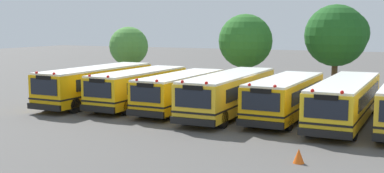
{
  "coord_description": "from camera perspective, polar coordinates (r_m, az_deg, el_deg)",
  "views": [
    {
      "loc": [
        10.36,
        -28.16,
        5.51
      ],
      "look_at": [
        -2.75,
        0.0,
        1.6
      ],
      "focal_mm": 45.53,
      "sensor_mm": 36.0,
      "label": 1
    }
  ],
  "objects": [
    {
      "name": "ground_plane",
      "position": [
        30.51,
        4.7,
        -3.26
      ],
      "size": [
        160.0,
        160.0,
        0.0
      ],
      "primitive_type": "plane",
      "color": "#514F4C"
    },
    {
      "name": "tree_1",
      "position": [
        40.46,
        6.28,
        5.41
      ],
      "size": [
        4.46,
        4.46,
        6.46
      ],
      "color": "#4C3823",
      "rests_on": "ground_plane"
    },
    {
      "name": "school_bus_5",
      "position": [
        28.83,
        17.55,
        -1.45
      ],
      "size": [
        2.78,
        11.62,
        2.57
      ],
      "rotation": [
        0.0,
        0.0,
        3.12
      ],
      "color": "yellow",
      "rests_on": "ground_plane"
    },
    {
      "name": "school_bus_3",
      "position": [
        30.14,
        4.44,
        -0.68
      ],
      "size": [
        2.64,
        10.97,
        2.66
      ],
      "rotation": [
        0.0,
        0.0,
        3.14
      ],
      "color": "yellow",
      "rests_on": "ground_plane"
    },
    {
      "name": "school_bus_4",
      "position": [
        29.15,
        10.88,
        -1.15
      ],
      "size": [
        2.77,
        9.32,
        2.57
      ],
      "rotation": [
        0.0,
        0.0,
        3.11
      ],
      "color": "#EAA80C",
      "rests_on": "ground_plane"
    },
    {
      "name": "school_bus_2",
      "position": [
        31.58,
        -1.28,
        -0.45
      ],
      "size": [
        2.56,
        9.23,
        2.5
      ],
      "rotation": [
        0.0,
        0.0,
        3.13
      ],
      "color": "#EAA80C",
      "rests_on": "ground_plane"
    },
    {
      "name": "school_bus_1",
      "position": [
        33.37,
        -6.25,
        -0.01
      ],
      "size": [
        2.76,
        9.42,
        2.58
      ],
      "rotation": [
        0.0,
        0.0,
        3.12
      ],
      "color": "yellow",
      "rests_on": "ground_plane"
    },
    {
      "name": "tree_0",
      "position": [
        44.93,
        -7.34,
        4.62
      ],
      "size": [
        3.55,
        3.55,
        5.39
      ],
      "color": "#4C3823",
      "rests_on": "ground_plane"
    },
    {
      "name": "school_bus_0",
      "position": [
        35.08,
        -11.07,
        0.35
      ],
      "size": [
        2.85,
        10.78,
        2.7
      ],
      "rotation": [
        0.0,
        0.0,
        3.12
      ],
      "color": "#EAA80C",
      "rests_on": "ground_plane"
    },
    {
      "name": "tree_2",
      "position": [
        40.67,
        16.81,
        5.8
      ],
      "size": [
        5.05,
        4.94,
        7.18
      ],
      "color": "#4C3823",
      "rests_on": "ground_plane"
    },
    {
      "name": "traffic_cone",
      "position": [
        20.21,
        12.39,
        -7.94
      ],
      "size": [
        0.46,
        0.46,
        0.6
      ],
      "primitive_type": "cone",
      "color": "#EA5914",
      "rests_on": "ground_plane"
    }
  ]
}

